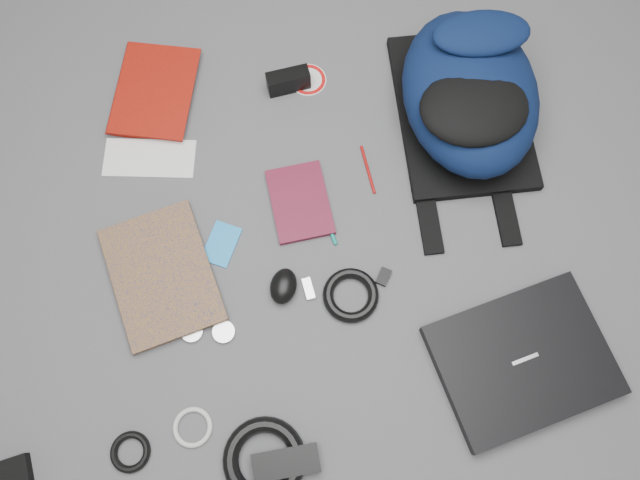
{
  "coord_description": "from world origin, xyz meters",
  "views": [
    {
      "loc": [
        0.0,
        -0.42,
        1.33
      ],
      "look_at": [
        0.0,
        0.0,
        0.02
      ],
      "focal_mm": 35.0,
      "sensor_mm": 36.0,
      "label": 1
    }
  ],
  "objects_px": {
    "comic_book": "(115,292)",
    "compact_camera": "(288,81)",
    "mouse": "(283,286)",
    "textbook_red": "(117,88)",
    "power_brick": "(286,463)",
    "laptop": "(522,360)",
    "backpack": "(470,93)",
    "dvd_case": "(300,202)"
  },
  "relations": [
    {
      "from": "comic_book",
      "to": "compact_camera",
      "type": "relative_size",
      "value": 2.85
    },
    {
      "from": "compact_camera",
      "to": "mouse",
      "type": "height_order",
      "value": "compact_camera"
    },
    {
      "from": "textbook_red",
      "to": "power_brick",
      "type": "distance_m",
      "value": 0.95
    },
    {
      "from": "laptop",
      "to": "backpack",
      "type": "bearing_deg",
      "value": 77.99
    },
    {
      "from": "backpack",
      "to": "comic_book",
      "type": "bearing_deg",
      "value": -156.93
    },
    {
      "from": "power_brick",
      "to": "dvd_case",
      "type": "bearing_deg",
      "value": 77.62
    },
    {
      "from": "dvd_case",
      "to": "textbook_red",
      "type": "bearing_deg",
      "value": 134.33
    },
    {
      "from": "textbook_red",
      "to": "power_brick",
      "type": "xyz_separation_m",
      "value": [
        0.43,
        -0.85,
        0.0
      ]
    },
    {
      "from": "laptop",
      "to": "power_brick",
      "type": "xyz_separation_m",
      "value": [
        -0.49,
        -0.21,
        -0.0
      ]
    },
    {
      "from": "textbook_red",
      "to": "mouse",
      "type": "xyz_separation_m",
      "value": [
        0.42,
        -0.49,
        0.01
      ]
    },
    {
      "from": "backpack",
      "to": "comic_book",
      "type": "distance_m",
      "value": 0.9
    },
    {
      "from": "textbook_red",
      "to": "comic_book",
      "type": "xyz_separation_m",
      "value": [
        0.05,
        -0.5,
        -0.0
      ]
    },
    {
      "from": "backpack",
      "to": "textbook_red",
      "type": "bearing_deg",
      "value": 169.29
    },
    {
      "from": "backpack",
      "to": "compact_camera",
      "type": "bearing_deg",
      "value": 163.69
    },
    {
      "from": "dvd_case",
      "to": "compact_camera",
      "type": "xyz_separation_m",
      "value": [
        -0.03,
        0.3,
        0.02
      ]
    },
    {
      "from": "comic_book",
      "to": "power_brick",
      "type": "relative_size",
      "value": 2.21
    },
    {
      "from": "compact_camera",
      "to": "power_brick",
      "type": "height_order",
      "value": "compact_camera"
    },
    {
      "from": "textbook_red",
      "to": "compact_camera",
      "type": "relative_size",
      "value": 2.44
    },
    {
      "from": "laptop",
      "to": "mouse",
      "type": "distance_m",
      "value": 0.52
    },
    {
      "from": "comic_book",
      "to": "compact_camera",
      "type": "xyz_separation_m",
      "value": [
        0.36,
        0.52,
        0.02
      ]
    },
    {
      "from": "laptop",
      "to": "compact_camera",
      "type": "xyz_separation_m",
      "value": [
        -0.5,
        0.65,
        0.01
      ]
    },
    {
      "from": "mouse",
      "to": "power_brick",
      "type": "relative_size",
      "value": 0.61
    },
    {
      "from": "textbook_red",
      "to": "mouse",
      "type": "bearing_deg",
      "value": -43.49
    },
    {
      "from": "laptop",
      "to": "mouse",
      "type": "relative_size",
      "value": 4.34
    },
    {
      "from": "power_brick",
      "to": "backpack",
      "type": "bearing_deg",
      "value": 52.65
    },
    {
      "from": "backpack",
      "to": "dvd_case",
      "type": "distance_m",
      "value": 0.45
    },
    {
      "from": "laptop",
      "to": "power_brick",
      "type": "bearing_deg",
      "value": -177.89
    },
    {
      "from": "power_brick",
      "to": "laptop",
      "type": "bearing_deg",
      "value": 12.23
    },
    {
      "from": "comic_book",
      "to": "compact_camera",
      "type": "distance_m",
      "value": 0.63
    },
    {
      "from": "dvd_case",
      "to": "compact_camera",
      "type": "bearing_deg",
      "value": 83.39
    },
    {
      "from": "textbook_red",
      "to": "compact_camera",
      "type": "height_order",
      "value": "compact_camera"
    },
    {
      "from": "dvd_case",
      "to": "power_brick",
      "type": "height_order",
      "value": "power_brick"
    },
    {
      "from": "comic_book",
      "to": "dvd_case",
      "type": "relative_size",
      "value": 1.62
    },
    {
      "from": "dvd_case",
      "to": "mouse",
      "type": "relative_size",
      "value": 2.25
    },
    {
      "from": "laptop",
      "to": "dvd_case",
      "type": "distance_m",
      "value": 0.59
    },
    {
      "from": "dvd_case",
      "to": "power_brick",
      "type": "relative_size",
      "value": 1.37
    },
    {
      "from": "backpack",
      "to": "comic_book",
      "type": "height_order",
      "value": "backpack"
    },
    {
      "from": "dvd_case",
      "to": "mouse",
      "type": "height_order",
      "value": "mouse"
    },
    {
      "from": "compact_camera",
      "to": "power_brick",
      "type": "relative_size",
      "value": 0.78
    },
    {
      "from": "laptop",
      "to": "dvd_case",
      "type": "bearing_deg",
      "value": 122.4
    },
    {
      "from": "comic_book",
      "to": "mouse",
      "type": "bearing_deg",
      "value": -19.2
    },
    {
      "from": "comic_book",
      "to": "power_brick",
      "type": "bearing_deg",
      "value": -63.62
    }
  ]
}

